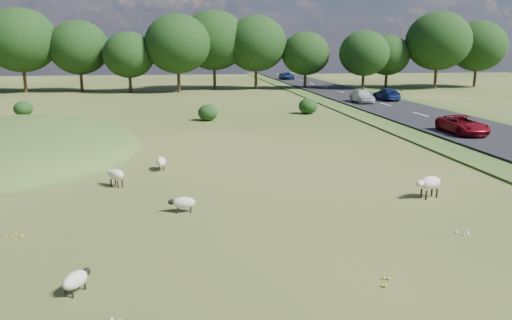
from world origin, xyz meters
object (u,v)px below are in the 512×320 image
at_px(sheep_1, 183,203).
at_px(car_0, 387,94).
at_px(sheep_4, 116,174).
at_px(car_5, 287,76).
at_px(car_3, 463,125).
at_px(sheep_2, 161,162).
at_px(car_2, 362,96).
at_px(sheep_0, 429,183).
at_px(sheep_3, 76,280).

distance_m(sheep_1, car_0, 43.55).
xyz_separation_m(sheep_4, car_5, (22.56, 72.18, 0.35)).
relative_size(car_0, car_3, 1.03).
height_order(sheep_2, car_2, car_2).
xyz_separation_m(sheep_0, car_0, (13.11, 36.34, 0.27)).
relative_size(sheep_1, sheep_2, 0.92).
height_order(sheep_0, car_0, car_0).
relative_size(car_3, car_5, 0.95).
distance_m(car_0, car_2, 4.41).
distance_m(sheep_2, car_2, 34.43).
relative_size(sheep_1, car_2, 0.24).
bearing_deg(sheep_3, sheep_2, 21.12).
height_order(sheep_1, sheep_2, sheep_2).
bearing_deg(car_3, sheep_0, -124.57).
relative_size(sheep_0, sheep_2, 1.17).
distance_m(sheep_1, car_3, 24.00).
bearing_deg(sheep_1, car_3, -138.93).
xyz_separation_m(sheep_2, car_0, (24.47, 29.77, 0.51)).
bearing_deg(car_0, sheep_0, 70.16).
relative_size(sheep_2, sheep_3, 1.14).
xyz_separation_m(sheep_4, car_3, (22.56, 9.85, 0.31)).
bearing_deg(sheep_1, sheep_2, -75.18).
height_order(sheep_2, sheep_3, sheep_2).
height_order(sheep_2, sheep_4, sheep_4).
relative_size(sheep_1, sheep_4, 0.98).
relative_size(sheep_0, sheep_3, 1.33).
relative_size(sheep_0, sheep_1, 1.27).
xyz_separation_m(sheep_3, car_2, (22.26, 40.66, 0.63)).
bearing_deg(car_5, sheep_4, -107.36).
bearing_deg(car_2, sheep_1, -119.49).
relative_size(sheep_2, car_5, 0.24).
distance_m(car_3, car_5, 62.32).
height_order(sheep_3, car_2, car_2).
distance_m(sheep_3, sheep_4, 10.23).
bearing_deg(car_3, car_0, 80.55).
bearing_deg(car_0, car_2, 30.55).
relative_size(sheep_1, car_5, 0.22).
bearing_deg(sheep_2, car_2, 141.88).
distance_m(sheep_1, car_5, 78.72).
bearing_deg(sheep_0, sheep_4, -36.50).
distance_m(sheep_2, car_3, 21.81).
xyz_separation_m(sheep_2, sheep_4, (-1.89, -2.92, 0.15)).
bearing_deg(sheep_0, sheep_3, 5.82).
bearing_deg(car_5, car_3, -90.00).
xyz_separation_m(sheep_2, car_3, (20.67, 6.93, 0.46)).
xyz_separation_m(sheep_0, sheep_4, (-13.25, 3.66, -0.09)).
bearing_deg(sheep_4, sheep_1, 176.20).
distance_m(sheep_2, car_5, 72.28).
relative_size(sheep_2, car_0, 0.25).
height_order(car_2, car_3, car_2).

